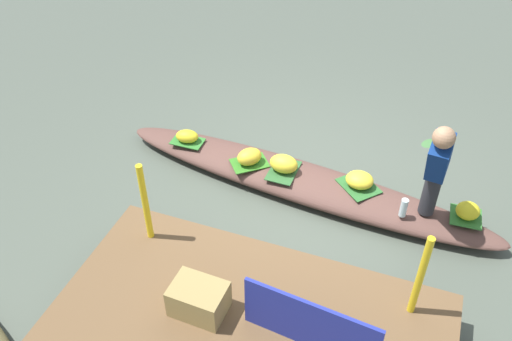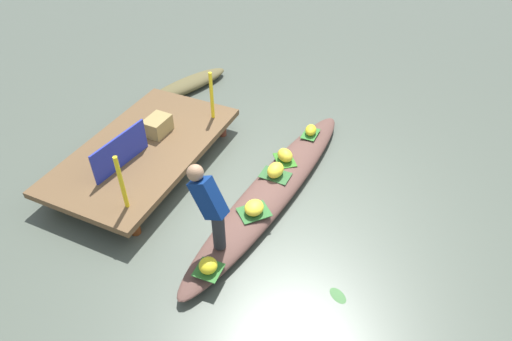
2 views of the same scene
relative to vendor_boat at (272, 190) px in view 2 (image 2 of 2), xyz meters
The scene contains 21 objects.
canal_water 0.12m from the vendor_boat, ahead, with size 40.00×40.00×0.00m, color #4C5449.
dock_platform 2.16m from the vendor_boat, 94.94° to the left, with size 3.20×1.80×0.39m.
vendor_boat is the anchor object (origin of this frame).
moored_boat 3.59m from the vendor_boat, 51.85° to the left, with size 1.93×0.47×0.22m, color brown.
leaf_mat_0 1.45m from the vendor_boat, ahead, with size 0.38×0.24×0.01m, color #2F732C.
banana_bunch_0 1.46m from the vendor_boat, ahead, with size 0.27×0.18×0.15m, color yellow.
leaf_mat_1 0.24m from the vendor_boat, 10.40° to the left, with size 0.45×0.30×0.01m, color #2D5C2D.
banana_bunch_1 0.30m from the vendor_boat, 10.40° to the left, with size 0.32×0.23×0.20m, color yellow.
leaf_mat_2 0.66m from the vendor_boat, behind, with size 0.42×0.33×0.01m, color #2B642C.
banana_bunch_2 0.68m from the vendor_boat, behind, with size 0.30×0.26×0.17m, color yellow.
leaf_mat_3 1.77m from the vendor_boat, behind, with size 0.32×0.31×0.01m, color #2F6F2C.
banana_bunch_3 1.78m from the vendor_boat, behind, with size 0.23×0.24×0.17m, color yellow.
leaf_mat_4 0.61m from the vendor_boat, ahead, with size 0.41×0.28×0.01m, color #317421.
banana_bunch_4 0.64m from the vendor_boat, ahead, with size 0.29×0.22×0.19m, color yellow.
vendor_person 1.60m from the vendor_boat, 169.49° to the left, with size 0.23×0.50×1.21m.
water_bottle 1.21m from the vendor_boat, 165.95° to the left, with size 0.07×0.07×0.21m, color silver.
market_banner 2.31m from the vendor_boat, 107.71° to the left, with size 1.07×0.03×0.51m, color #212D96.
railing_post_west 2.19m from the vendor_boat, 131.86° to the left, with size 0.06×0.06×0.85m, color yellow.
railing_post_east 1.98m from the vendor_boat, 56.74° to the left, with size 0.06×0.06×0.85m, color yellow.
produce_crate 2.19m from the vendor_boat, 83.74° to the left, with size 0.44×0.32×0.27m, color #96804A.
drifting_plant_1 1.92m from the vendor_boat, 132.23° to the right, with size 0.25×0.15×0.01m, color #41713B.
Camera 2 is at (-4.56, -1.82, 4.65)m, focal length 31.27 mm.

